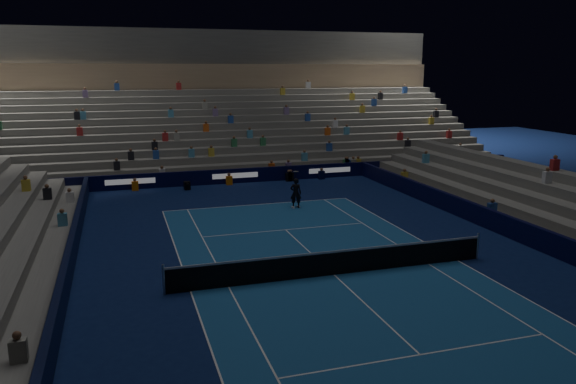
# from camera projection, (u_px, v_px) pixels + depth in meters

# --- Properties ---
(ground) EXTENTS (90.00, 90.00, 0.00)m
(ground) POSITION_uv_depth(u_px,v_px,m) (334.00, 275.00, 21.30)
(ground) COLOR #0B1947
(ground) RESTS_ON ground
(court_surface) EXTENTS (10.97, 23.77, 0.01)m
(court_surface) POSITION_uv_depth(u_px,v_px,m) (334.00, 275.00, 21.30)
(court_surface) COLOR #194E8A
(court_surface) RESTS_ON ground
(sponsor_barrier_far) EXTENTS (44.00, 0.25, 1.00)m
(sponsor_barrier_far) POSITION_uv_depth(u_px,v_px,m) (235.00, 176.00, 38.45)
(sponsor_barrier_far) COLOR black
(sponsor_barrier_far) RESTS_ON ground
(sponsor_barrier_east) EXTENTS (0.25, 37.00, 1.00)m
(sponsor_barrier_east) POSITION_uv_depth(u_px,v_px,m) (543.00, 240.00, 23.99)
(sponsor_barrier_east) COLOR black
(sponsor_barrier_east) RESTS_ON ground
(sponsor_barrier_west) EXTENTS (0.25, 37.00, 1.00)m
(sponsor_barrier_west) POSITION_uv_depth(u_px,v_px,m) (62.00, 292.00, 18.40)
(sponsor_barrier_west) COLOR black
(sponsor_barrier_west) RESTS_ON ground
(grandstand_main) EXTENTS (44.00, 15.20, 11.20)m
(grandstand_main) POSITION_uv_depth(u_px,v_px,m) (211.00, 122.00, 46.60)
(grandstand_main) COLOR slate
(grandstand_main) RESTS_ON ground
(tennis_net) EXTENTS (12.90, 0.10, 1.10)m
(tennis_net) POSITION_uv_depth(u_px,v_px,m) (334.00, 263.00, 21.19)
(tennis_net) COLOR #B2B2B7
(tennis_net) RESTS_ON ground
(tennis_player) EXTENTS (0.73, 0.59, 1.74)m
(tennis_player) POSITION_uv_depth(u_px,v_px,m) (296.00, 193.00, 31.43)
(tennis_player) COLOR black
(tennis_player) RESTS_ON ground
(broadcast_camera) EXTENTS (0.42, 0.85, 0.53)m
(broadcast_camera) POSITION_uv_depth(u_px,v_px,m) (187.00, 185.00, 36.37)
(broadcast_camera) COLOR black
(broadcast_camera) RESTS_ON ground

